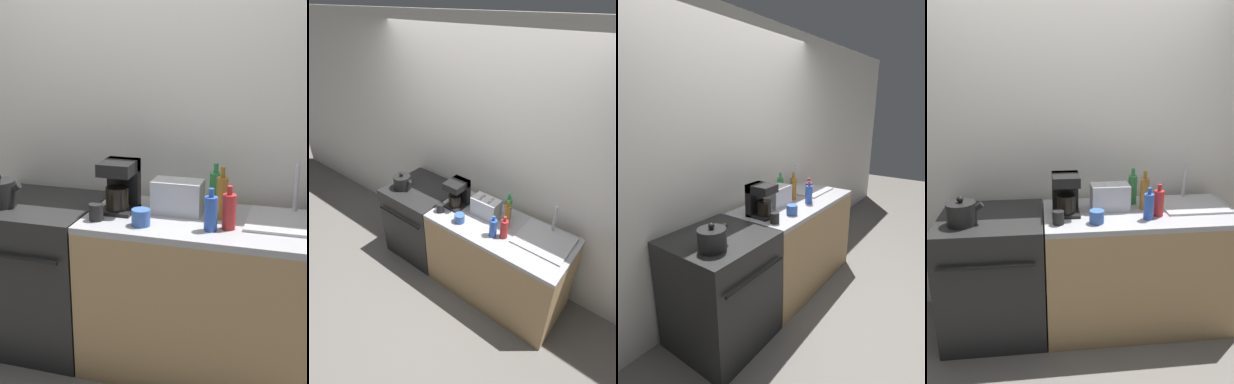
# 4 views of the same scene
# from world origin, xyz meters

# --- Properties ---
(ground_plane) EXTENTS (12.00, 12.00, 0.00)m
(ground_plane) POSITION_xyz_m (0.00, 0.00, 0.00)
(ground_plane) COLOR slate
(wall_back) EXTENTS (8.00, 0.05, 2.60)m
(wall_back) POSITION_xyz_m (0.00, 0.73, 1.30)
(wall_back) COLOR silver
(wall_back) RESTS_ON ground_plane
(stove) EXTENTS (0.72, 0.71, 0.89)m
(stove) POSITION_xyz_m (-0.56, 0.34, 0.46)
(stove) COLOR black
(stove) RESTS_ON ground_plane
(counter_block) EXTENTS (1.38, 0.64, 0.89)m
(counter_block) POSITION_xyz_m (0.49, 0.32, 0.45)
(counter_block) COLOR tan
(counter_block) RESTS_ON ground_plane
(kettle) EXTENTS (0.24, 0.19, 0.19)m
(kettle) POSITION_xyz_m (-0.73, 0.22, 0.97)
(kettle) COLOR black
(kettle) RESTS_ON stove
(toaster) EXTENTS (0.27, 0.15, 0.19)m
(toaster) POSITION_xyz_m (0.28, 0.39, 0.99)
(toaster) COLOR #BCBCC1
(toaster) RESTS_ON counter_block
(coffee_maker) EXTENTS (0.18, 0.22, 0.28)m
(coffee_maker) POSITION_xyz_m (-0.04, 0.36, 1.04)
(coffee_maker) COLOR black
(coffee_maker) RESTS_ON counter_block
(sink_tray) EXTENTS (0.47, 0.41, 0.28)m
(sink_tray) POSITION_xyz_m (0.90, 0.41, 0.91)
(sink_tray) COLOR #B7B7BC
(sink_tray) RESTS_ON counter_block
(bottle_amber) EXTENTS (0.06, 0.06, 0.28)m
(bottle_amber) POSITION_xyz_m (0.53, 0.37, 1.01)
(bottle_amber) COLOR #9E6B23
(bottle_amber) RESTS_ON counter_block
(bottle_blue) EXTENTS (0.07, 0.07, 0.22)m
(bottle_blue) POSITION_xyz_m (0.50, 0.18, 0.98)
(bottle_blue) COLOR #2D56B7
(bottle_blue) RESTS_ON counter_block
(bottle_green) EXTENTS (0.07, 0.07, 0.27)m
(bottle_green) POSITION_xyz_m (0.47, 0.49, 1.01)
(bottle_green) COLOR #338C47
(bottle_green) RESTS_ON counter_block
(bottle_red) EXTENTS (0.07, 0.07, 0.23)m
(bottle_red) POSITION_xyz_m (0.59, 0.22, 0.99)
(bottle_red) COLOR #B72828
(bottle_red) RESTS_ON counter_block
(cup_black) EXTENTS (0.08, 0.08, 0.09)m
(cup_black) POSITION_xyz_m (-0.11, 0.15, 0.94)
(cup_black) COLOR black
(cup_black) RESTS_ON counter_block
(cup_blue) EXTENTS (0.10, 0.10, 0.09)m
(cup_blue) POSITION_xyz_m (0.15, 0.14, 0.93)
(cup_blue) COLOR #3860B2
(cup_blue) RESTS_ON counter_block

